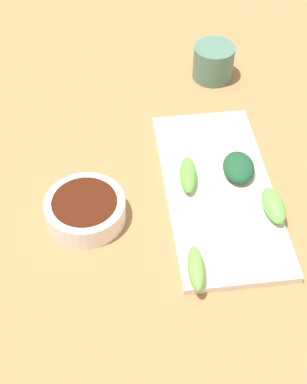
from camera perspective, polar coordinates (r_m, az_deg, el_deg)
The scene contains 8 objects.
tabletop at distance 0.86m, azimuth 0.44°, elevation -1.97°, with size 2.10×2.10×0.02m, color #A37445.
sauce_bowl at distance 0.83m, azimuth -6.89°, elevation -1.69°, with size 0.12×0.12×0.04m.
serving_plate at distance 0.88m, azimuth 6.55°, elevation 0.15°, with size 0.16×0.35×0.01m, color silver.
broccoli_leafy_0 at distance 0.89m, azimuth 8.57°, elevation 2.48°, with size 0.05×0.07×0.03m, color #1A4D2C.
broccoli_stalk_1 at distance 0.76m, azimuth 4.30°, elevation -7.68°, with size 0.02×0.07×0.03m, color #6DB648.
broccoli_stalk_2 at distance 0.84m, azimuth 12.01°, elevation -1.36°, with size 0.03×0.07×0.03m, color #67B948.
broccoli_stalk_3 at distance 0.87m, azimuth 3.49°, elevation 1.73°, with size 0.03×0.07×0.02m, color #5EB53F.
tea_cup at distance 1.08m, azimuth 6.07°, elevation 12.89°, with size 0.08×0.08×0.06m, color #4C7761.
Camera 1 is at (-0.07, -0.55, 0.68)m, focal length 52.93 mm.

